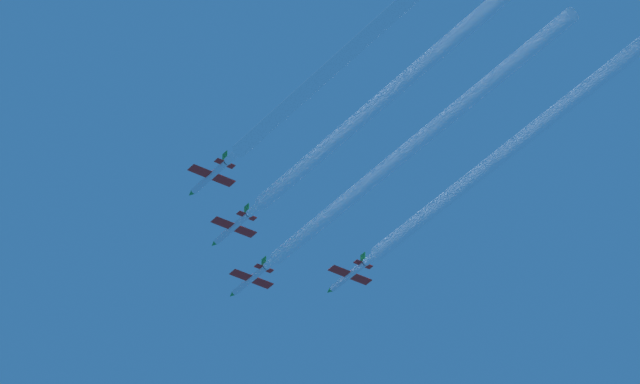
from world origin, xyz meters
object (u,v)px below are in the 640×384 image
(jet_lead, at_px, (249,281))
(jet_outer_left, at_px, (209,177))
(jet_left_wingman, at_px, (231,229))
(jet_right_wingman, at_px, (347,277))

(jet_lead, distance_m, jet_outer_left, 35.28)
(jet_left_wingman, distance_m, jet_right_wingman, 24.30)
(jet_lead, xyz_separation_m, jet_left_wingman, (-12.17, -12.99, -1.29))
(jet_lead, height_order, jet_outer_left, jet_lead)
(jet_lead, distance_m, jet_right_wingman, 17.57)
(jet_left_wingman, height_order, jet_right_wingman, jet_left_wingman)
(jet_left_wingman, bearing_deg, jet_lead, 46.88)
(jet_right_wingman, bearing_deg, jet_left_wingman, -179.13)
(jet_lead, relative_size, jet_right_wingman, 1.00)
(jet_right_wingman, bearing_deg, jet_outer_left, -160.97)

